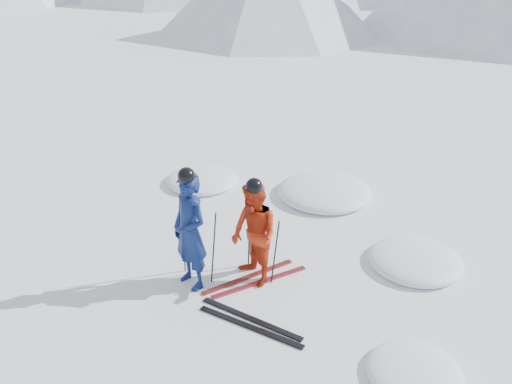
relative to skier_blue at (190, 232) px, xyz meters
The scene contains 12 objects.
ground 2.01m from the skier_blue, 34.22° to the left, with size 160.00×160.00×0.00m, color white.
skier_blue is the anchor object (origin of this frame).
skier_red 1.00m from the skier_blue, 43.03° to the left, with size 0.83×0.65×1.71m, color #B52A0E.
pole_blue_left 0.46m from the skier_blue, 153.43° to the left, with size 0.02×0.02×1.28m, color black.
pole_blue_right 0.48m from the skier_blue, 45.00° to the left, with size 0.02×0.02×1.28m, color black.
pole_red_left 1.09m from the skier_blue, 65.41° to the left, with size 0.02×0.02×1.14m, color black.
pole_red_right 1.37m from the skier_blue, 38.89° to the left, with size 0.02×0.02×1.14m, color black.
ski_worn_left 1.31m from the skier_blue, 48.22° to the left, with size 0.09×1.70×0.03m, color black.
ski_worn_right 1.44m from the skier_blue, 38.69° to the left, with size 0.09×1.70×0.03m, color black.
ski_loose_a 1.60m from the skier_blue, ahead, with size 0.09×1.70×0.03m, color black.
ski_loose_b 1.70m from the skier_blue, 11.42° to the right, with size 0.09×1.70×0.03m, color black.
snow_lumps 3.26m from the skier_blue, 82.66° to the left, with size 7.52×5.38×0.44m.
Camera 1 is at (3.71, -6.07, 5.14)m, focal length 38.00 mm.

